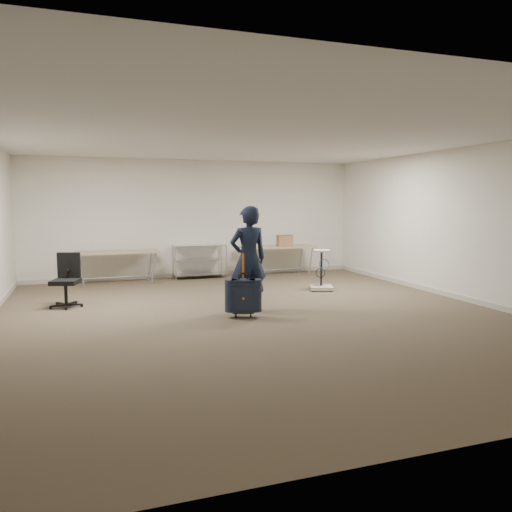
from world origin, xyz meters
name	(u,v)px	position (x,y,z in m)	size (l,w,h in m)	color
ground	(257,316)	(0.00, 0.00, 0.00)	(9.00, 9.00, 0.00)	#4C402E
room_shell	(233,298)	(0.00, 1.38, 0.05)	(8.00, 9.00, 9.00)	white
folding_table_left	(117,254)	(-1.90, 3.95, 0.68)	(1.80, 0.75, 0.73)	#917D59
folding_table_right	(278,248)	(1.90, 3.95, 0.68)	(1.80, 0.75, 0.73)	#917D59
wire_shelf	(199,260)	(0.00, 4.20, 0.44)	(1.22, 0.47, 0.80)	silver
person	(248,259)	(0.00, 0.45, 0.87)	(0.64, 0.42, 1.75)	black
suitcase	(243,296)	(-0.23, 0.01, 0.35)	(0.42, 0.31, 1.02)	black
office_chair	(67,291)	(-2.89, 1.79, 0.28)	(0.56, 0.57, 0.93)	black
equipment_cart	(321,280)	(2.03, 1.80, 0.22)	(0.58, 0.58, 0.83)	beige
cardboard_box	(285,240)	(2.08, 3.93, 0.86)	(0.36, 0.27, 0.27)	#8E5C42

